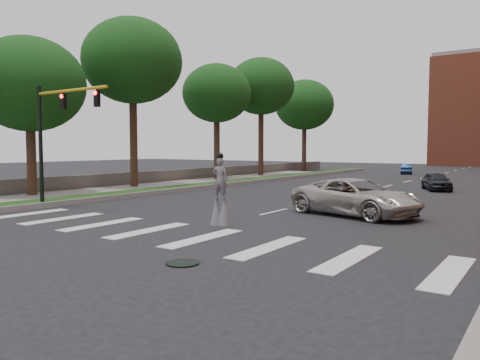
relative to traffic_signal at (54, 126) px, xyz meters
The scene contains 16 objects.
ground_plane 11.04m from the traffic_signal, 17.05° to the right, with size 160.00×160.00×0.00m, color black.
grass_median 17.56m from the traffic_signal, 95.77° to the left, with size 2.00×60.00×0.25m, color #163B10.
median_curb 17.48m from the traffic_signal, 92.25° to the left, with size 0.20×60.00×0.28m, color gray.
sidewalk_left 9.37m from the traffic_signal, 123.98° to the left, with size 4.00×60.00×0.18m, color slate.
stone_wall 20.64m from the traffic_signal, 110.80° to the left, with size 0.50×56.00×1.10m, color #534E47.
manhole 14.33m from the traffic_signal, 21.36° to the right, with size 0.90×0.90×0.04m, color black.
traffic_signal is the anchor object (origin of this frame).
stilt_performer 10.40m from the traffic_signal, ahead, with size 0.83×0.59×2.86m.
suv_crossing 15.08m from the traffic_signal, 24.26° to the left, with size 2.75×5.97×1.66m, color #B8B6AE.
car_near 25.56m from the traffic_signal, 57.04° to the left, with size 1.54×3.84×1.31m, color black.
car_mid 42.03m from the traffic_signal, 81.20° to the left, with size 1.25×3.58×1.18m, color navy.
tree_1 6.58m from the traffic_signal, 158.79° to the left, with size 6.69×6.69×9.70m.
tree_2 12.33m from the traffic_signal, 116.88° to the left, with size 7.29×7.29×12.46m.
tree_3 21.25m from the traffic_signal, 104.22° to the left, with size 6.29×6.29×10.68m.
tree_4 28.52m from the traffic_signal, 100.05° to the left, with size 6.92×6.92×12.34m.
tree_5 40.15m from the traffic_signal, 98.34° to the left, with size 7.40×7.40×11.56m.
Camera 1 is at (11.08, -11.19, 3.07)m, focal length 35.00 mm.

